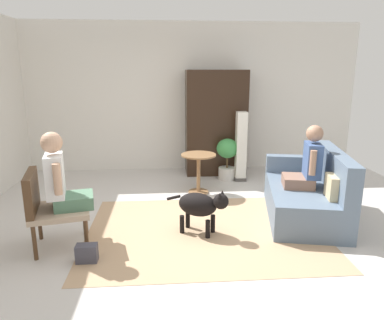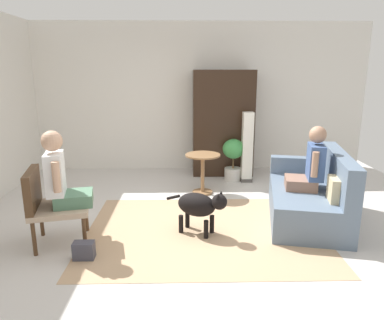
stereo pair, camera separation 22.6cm
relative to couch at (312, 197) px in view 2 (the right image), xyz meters
name	(u,v)px [view 2 (the right image)]	position (x,y,z in m)	size (l,w,h in m)	color
ground_plane	(200,226)	(-1.48, -0.19, -0.31)	(7.29, 7.29, 0.00)	beige
back_wall	(194,98)	(-1.48, 2.64, 1.09)	(6.68, 0.12, 2.82)	silver
area_rug	(204,231)	(-1.43, -0.34, -0.31)	(2.85, 2.20, 0.01)	tan
couch	(312,197)	(0.00, 0.00, 0.00)	(1.22, 1.76, 0.91)	slate
armchair	(48,201)	(-3.18, -0.62, 0.20)	(0.73, 0.71, 0.88)	#4C331E
person_on_couch	(311,164)	(-0.05, -0.02, 0.44)	(0.51, 0.53, 0.82)	#86614F
person_on_armchair	(61,176)	(-3.03, -0.59, 0.48)	(0.54, 0.50, 0.85)	#4C7459
round_end_table	(203,168)	(-1.38, 1.06, 0.11)	(0.55, 0.55, 0.64)	olive
dog	(199,205)	(-1.49, -0.40, 0.05)	(0.72, 0.47, 0.57)	black
potted_plant	(233,156)	(-0.79, 1.76, 0.13)	(0.39, 0.39, 0.75)	beige
column_lamp	(247,148)	(-0.57, 1.69, 0.30)	(0.20, 0.20, 1.23)	#4C4742
armoire_cabinet	(223,123)	(-0.94, 2.23, 0.65)	(1.11, 0.56, 1.94)	black
handbag	(84,251)	(-2.72, -0.97, -0.22)	(0.22, 0.12, 0.19)	#3F3F4C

